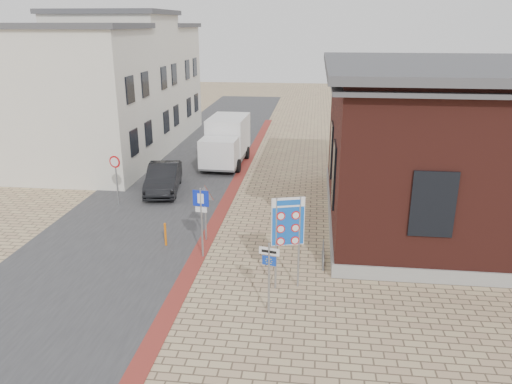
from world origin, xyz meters
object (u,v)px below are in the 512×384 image
at_px(box_truck, 226,141).
at_px(parking_sign, 201,210).
at_px(border_sign, 288,223).
at_px(sedan, 164,178).
at_px(essen_sign, 269,268).
at_px(bollard, 165,235).

bearing_deg(box_truck, parking_sign, -82.22).
relative_size(border_sign, parking_sign, 1.16).
height_order(sedan, box_truck, box_truck).
height_order(border_sign, essen_sign, border_sign).
distance_m(box_truck, parking_sign, 13.01).
xyz_separation_m(sedan, bollard, (2.03, -6.52, -0.24)).
xyz_separation_m(sedan, border_sign, (6.93, -9.19, 1.55)).
bearing_deg(bollard, border_sign, -28.61).
xyz_separation_m(box_truck, essen_sign, (4.20, -16.43, 0.04)).
relative_size(sedan, parking_sign, 1.61).
xyz_separation_m(box_truck, bollard, (-0.26, -12.13, -0.98)).
bearing_deg(sedan, essen_sign, -68.77).
relative_size(box_truck, essen_sign, 2.38).
distance_m(box_truck, essen_sign, 16.96).
bearing_deg(border_sign, essen_sign, -121.17).
height_order(border_sign, bollard, border_sign).
height_order(box_truck, essen_sign, box_truck).
bearing_deg(essen_sign, parking_sign, 142.42).
height_order(sedan, essen_sign, essen_sign).
bearing_deg(box_truck, essen_sign, -74.06).
distance_m(border_sign, essen_sign, 1.85).
relative_size(box_truck, bollard, 5.77).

